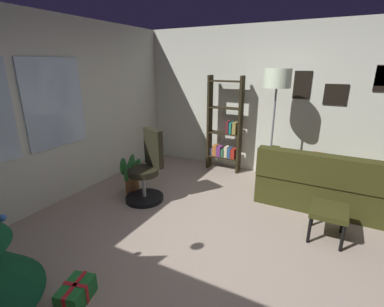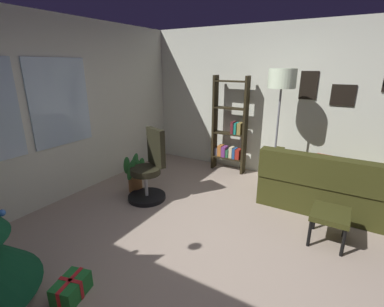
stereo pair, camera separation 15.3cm
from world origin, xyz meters
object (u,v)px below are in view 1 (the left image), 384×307
at_px(office_chair, 147,173).
at_px(bookshelf, 225,131).
at_px(footstool, 329,213).
at_px(floor_lamp, 277,86).
at_px(potted_plant, 132,175).
at_px(couch, 343,184).
at_px(gift_box_green, 76,293).

height_order(office_chair, bookshelf, bookshelf).
distance_m(footstool, floor_lamp, 1.97).
xyz_separation_m(office_chair, bookshelf, (1.67, -0.55, 0.35)).
xyz_separation_m(footstool, floor_lamp, (1.14, 0.93, 1.31)).
bearing_deg(floor_lamp, potted_plant, 124.00).
bearing_deg(couch, bookshelf, 77.89).
xyz_separation_m(bookshelf, floor_lamp, (-0.35, -0.93, 0.87)).
bearing_deg(floor_lamp, gift_box_green, 164.23).
xyz_separation_m(gift_box_green, office_chair, (1.81, 0.60, 0.32)).
bearing_deg(potted_plant, floor_lamp, -56.00).
bearing_deg(potted_plant, couch, -68.29).
bearing_deg(couch, footstool, 171.99).
height_order(bookshelf, potted_plant, bookshelf).
bearing_deg(couch, gift_box_green, 147.22).
height_order(couch, bookshelf, bookshelf).
distance_m(couch, floor_lamp, 1.72).
distance_m(couch, office_chair, 2.85).
bearing_deg(footstool, potted_plant, 92.14).
distance_m(office_chair, bookshelf, 1.80).
relative_size(footstool, gift_box_green, 1.27).
height_order(office_chair, potted_plant, office_chair).
bearing_deg(office_chair, couch, -64.18).
distance_m(couch, bookshelf, 2.11).
xyz_separation_m(footstool, potted_plant, (-0.10, 2.78, -0.03)).
distance_m(gift_box_green, office_chair, 1.94).
distance_m(bookshelf, floor_lamp, 1.32).
bearing_deg(potted_plant, gift_box_green, -153.09).
bearing_deg(footstool, gift_box_green, 137.63).
height_order(footstool, office_chair, office_chair).
bearing_deg(bookshelf, couch, -102.11).
bearing_deg(office_chair, gift_box_green, -161.78).
bearing_deg(office_chair, bookshelf, -18.27).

